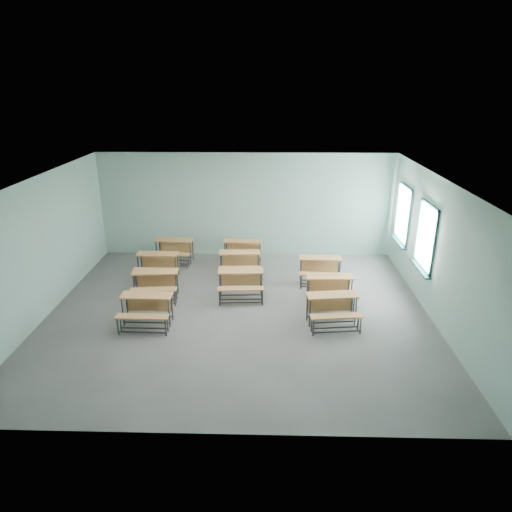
% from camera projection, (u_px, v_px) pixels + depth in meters
% --- Properties ---
extents(room, '(9.04, 8.04, 3.24)m').
position_uv_depth(room, '(241.00, 250.00, 10.33)').
color(room, slate).
rests_on(room, ground).
extents(desk_unit_r0c0, '(1.15, 0.78, 0.71)m').
position_uv_depth(desk_unit_r0c0, '(146.00, 306.00, 10.16)').
color(desk_unit_r0c0, '#CB8549').
rests_on(desk_unit_r0c0, ground).
extents(desk_unit_r0c2, '(1.22, 0.90, 0.71)m').
position_uv_depth(desk_unit_r0c2, '(333.00, 306.00, 10.18)').
color(desk_unit_r0c2, '#CB8549').
rests_on(desk_unit_r0c2, ground).
extents(desk_unit_r1c0, '(1.20, 0.85, 0.71)m').
position_uv_depth(desk_unit_r1c0, '(155.00, 281.00, 11.43)').
color(desk_unit_r1c0, '#CB8549').
rests_on(desk_unit_r1c0, ground).
extents(desk_unit_r1c1, '(1.18, 0.83, 0.71)m').
position_uv_depth(desk_unit_r1c1, '(241.00, 280.00, 11.48)').
color(desk_unit_r1c1, '#CB8549').
rests_on(desk_unit_r1c1, ground).
extents(desk_unit_r1c2, '(1.16, 0.79, 0.71)m').
position_uv_depth(desk_unit_r1c2, '(330.00, 286.00, 11.14)').
color(desk_unit_r1c2, '#CB8549').
rests_on(desk_unit_r1c2, ground).
extents(desk_unit_r2c0, '(1.16, 0.79, 0.71)m').
position_uv_depth(desk_unit_r2c0, '(157.00, 263.00, 12.61)').
color(desk_unit_r2c0, '#CB8549').
rests_on(desk_unit_r2c0, ground).
extents(desk_unit_r2c1, '(1.18, 0.82, 0.71)m').
position_uv_depth(desk_unit_r2c1, '(240.00, 261.00, 12.72)').
color(desk_unit_r2c1, '#CB8549').
rests_on(desk_unit_r2c1, ground).
extents(desk_unit_r2c2, '(1.17, 0.81, 0.71)m').
position_uv_depth(desk_unit_r2c2, '(320.00, 267.00, 12.33)').
color(desk_unit_r2c2, '#CB8549').
rests_on(desk_unit_r2c2, ground).
extents(desk_unit_r3c0, '(1.21, 0.87, 0.71)m').
position_uv_depth(desk_unit_r3c0, '(174.00, 248.00, 13.73)').
color(desk_unit_r3c0, '#CB8549').
rests_on(desk_unit_r3c0, ground).
extents(desk_unit_r3c1, '(1.18, 0.83, 0.71)m').
position_uv_depth(desk_unit_r3c1, '(242.00, 249.00, 13.63)').
color(desk_unit_r3c1, '#CB8549').
rests_on(desk_unit_r3c1, ground).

